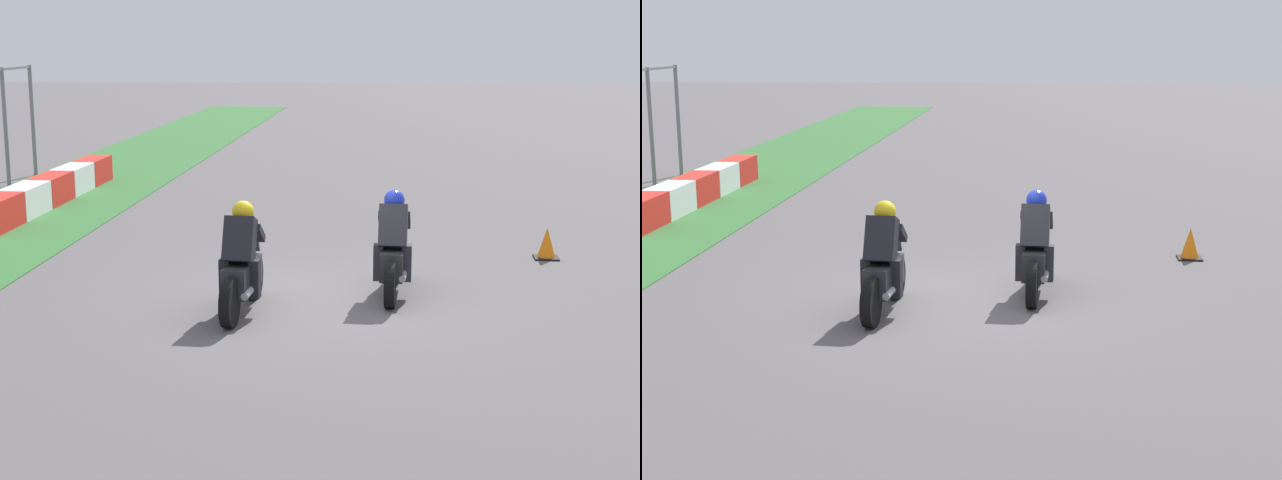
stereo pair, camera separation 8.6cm
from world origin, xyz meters
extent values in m
plane|color=#565153|center=(0.00, 0.00, 0.00)|extent=(120.00, 120.00, 0.00)
cube|color=silver|center=(5.87, 6.55, 0.32)|extent=(1.44, 0.60, 0.64)
cube|color=red|center=(7.33, 6.55, 0.32)|extent=(1.44, 0.60, 0.64)
cube|color=silver|center=(8.80, 6.55, 0.32)|extent=(1.44, 0.60, 0.64)
cube|color=red|center=(10.27, 6.55, 0.32)|extent=(1.44, 0.60, 0.64)
cylinder|color=slate|center=(9.77, 8.51, 1.44)|extent=(0.10, 0.10, 2.89)
cylinder|color=slate|center=(11.55, 8.51, 1.44)|extent=(0.10, 0.10, 2.89)
cylinder|color=black|center=(1.11, -1.07, 0.32)|extent=(0.65, 0.17, 0.64)
cylinder|color=black|center=(-0.29, -1.01, 0.32)|extent=(0.65, 0.17, 0.64)
cube|color=#27272A|center=(0.41, -1.04, 0.50)|extent=(1.11, 0.36, 0.40)
ellipsoid|color=#27272A|center=(0.51, -1.05, 0.80)|extent=(0.49, 0.32, 0.24)
cube|color=red|center=(-0.10, -1.02, 0.52)|extent=(0.07, 0.16, 0.08)
cylinder|color=#A5A5AD|center=(0.05, -1.19, 0.37)|extent=(0.42, 0.12, 0.10)
cube|color=#28282E|center=(0.31, -1.04, 1.02)|extent=(0.50, 0.42, 0.66)
sphere|color=#1B2FBB|center=(0.53, -1.05, 1.36)|extent=(0.31, 0.31, 0.30)
cube|color=slate|center=(0.91, -1.06, 0.84)|extent=(0.17, 0.27, 0.23)
cube|color=#28282E|center=(0.30, -0.84, 0.50)|extent=(0.19, 0.15, 0.52)
cube|color=#28282E|center=(0.28, -1.24, 0.50)|extent=(0.19, 0.15, 0.52)
cube|color=#28282E|center=(0.70, -0.87, 1.04)|extent=(0.39, 0.12, 0.31)
cube|color=#28282E|center=(0.68, -1.23, 1.04)|extent=(0.39, 0.12, 0.31)
cylinder|color=black|center=(0.03, 0.92, 0.32)|extent=(0.65, 0.18, 0.64)
cylinder|color=black|center=(-1.37, 1.02, 0.32)|extent=(0.65, 0.18, 0.64)
cube|color=#262629|center=(-0.67, 0.97, 0.50)|extent=(1.12, 0.40, 0.40)
ellipsoid|color=#262629|center=(-0.57, 0.96, 0.80)|extent=(0.50, 0.33, 0.24)
cube|color=red|center=(-1.18, 1.01, 0.52)|extent=(0.07, 0.16, 0.08)
cylinder|color=#A5A5AD|center=(-1.03, 0.84, 0.37)|extent=(0.43, 0.13, 0.10)
cube|color=black|center=(-0.77, 0.98, 1.02)|extent=(0.51, 0.43, 0.66)
sphere|color=gold|center=(-0.55, 0.96, 1.36)|extent=(0.32, 0.32, 0.30)
cube|color=#3D5756|center=(-0.17, 0.94, 0.84)|extent=(0.17, 0.27, 0.23)
cube|color=black|center=(-0.78, 1.18, 0.50)|extent=(0.19, 0.15, 0.52)
cube|color=black|center=(-0.80, 0.78, 0.50)|extent=(0.19, 0.15, 0.52)
cube|color=black|center=(-0.38, 1.13, 1.04)|extent=(0.39, 0.13, 0.31)
cube|color=black|center=(-0.40, 0.77, 1.04)|extent=(0.39, 0.13, 0.31)
cube|color=black|center=(2.90, -3.59, 0.01)|extent=(0.40, 0.40, 0.03)
cone|color=orange|center=(2.90, -3.59, 0.26)|extent=(0.32, 0.32, 0.53)
camera|label=1|loc=(-13.13, -1.13, 3.70)|focal=54.29mm
camera|label=2|loc=(-13.13, -1.21, 3.70)|focal=54.29mm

